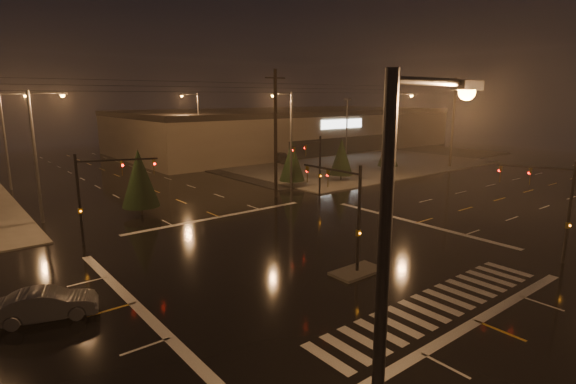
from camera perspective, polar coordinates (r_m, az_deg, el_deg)
name	(u,v)px	position (r m, az deg, el deg)	size (l,w,h in m)	color
ground	(309,253)	(28.13, 2.72, -7.79)	(140.00, 140.00, 0.00)	black
sidewalk_ne	(327,159)	(69.51, 4.99, 4.16)	(36.00, 36.00, 0.12)	#413F3A
median_island	(357,271)	(25.45, 8.76, -9.94)	(3.00, 1.60, 0.15)	#413F3A
crosswalk	(436,305)	(22.71, 18.31, -13.43)	(15.00, 2.60, 0.01)	beige
stop_bar_near	(477,321)	(21.82, 22.84, -14.87)	(16.00, 0.50, 0.01)	beige
stop_bar_far	(219,217)	(36.72, -8.70, -3.14)	(16.00, 0.50, 0.01)	beige
parking_lot	(359,158)	(71.68, 9.00, 4.28)	(50.00, 24.00, 0.08)	black
retail_building	(288,128)	(84.40, -0.03, 8.17)	(60.20, 28.30, 7.20)	#695C4B
signal_mast_median	(347,204)	(24.93, 7.46, -1.48)	(0.25, 4.59, 6.00)	black
signal_mast_ne	(315,161)	(40.76, 3.40, 3.92)	(4.84, 1.86, 6.00)	black
signal_mast_nw	(96,187)	(31.55, -23.20, 0.56)	(4.84, 1.86, 6.00)	black
signal_mast_se	(555,200)	(30.10, 30.77, -0.84)	(1.55, 3.87, 6.00)	black
streetlight_0	(393,302)	(8.81, 13.14, -13.40)	(2.77, 0.32, 10.00)	#38383A
streetlight_1	(39,147)	(38.54, -29.07, 4.97)	(2.77, 0.32, 10.00)	#38383A
streetlight_2	(8,134)	(54.33, -32.03, 6.29)	(2.77, 0.32, 10.00)	#38383A
streetlight_3	(289,134)	(46.07, 0.09, 7.39)	(2.77, 0.32, 10.00)	#38383A
streetlight_4	(197,124)	(62.89, -11.51, 8.40)	(2.77, 0.32, 10.00)	#38383A
streetlight_6	(394,132)	(50.38, 13.34, 7.47)	(0.32, 2.77, 10.00)	#38383A
utility_pole_1	(276,133)	(42.52, -1.59, 7.44)	(2.20, 0.32, 12.00)	black
utility_pole_2	(453,122)	(65.11, 20.22, 8.31)	(2.20, 0.32, 12.00)	black
conifer_0	(292,161)	(47.87, 0.51, 3.99)	(2.73, 2.73, 4.97)	black
conifer_1	(341,157)	(51.91, 6.80, 4.47)	(2.65, 2.65, 4.84)	black
conifer_2	(388,150)	(59.52, 12.62, 5.19)	(2.60, 2.60, 4.76)	black
conifer_3	(140,178)	(38.34, -18.34, 1.68)	(3.00, 3.00, 5.40)	black
car_parked	(281,158)	(65.36, -0.88, 4.39)	(1.97, 4.91, 1.67)	black
car_crossing	(47,304)	(22.70, -28.32, -12.45)	(1.44, 4.14, 1.36)	#5A5C62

